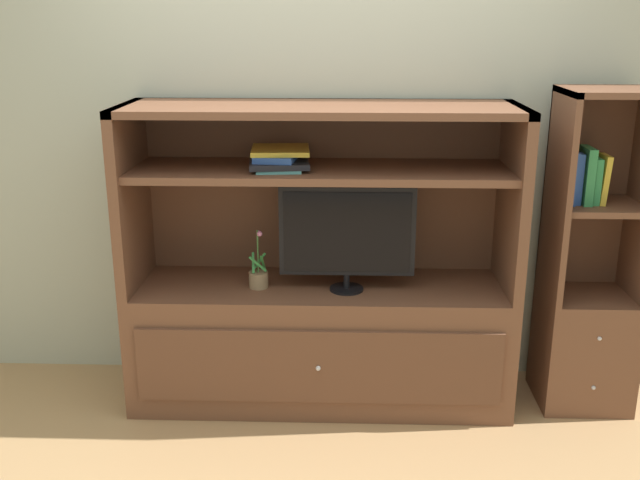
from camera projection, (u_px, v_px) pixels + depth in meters
The scene contains 8 objects.
ground_plane at pixel (317, 436), 3.46m from camera, with size 8.00×8.00×0.00m, color tan.
painted_rear_wall at pixel (323, 118), 3.76m from camera, with size 6.00×0.10×2.80m, color #ADB29E.
media_console at pixel (320, 310), 3.70m from camera, with size 1.90×0.60×1.51m.
tv_monitor at pixel (347, 234), 3.50m from camera, with size 0.66×0.17×0.52m.
potted_plant at pixel (259, 277), 3.61m from camera, with size 0.10×0.11×0.29m.
magazine_stack at pixel (279, 158), 3.47m from camera, with size 0.31×0.35×0.09m.
bookshelf_tall at pixel (588, 303), 3.65m from camera, with size 0.44×0.41×1.59m.
upright_book_row at pixel (586, 177), 3.45m from camera, with size 0.18×0.17×0.27m.
Camera 1 is at (0.11, -3.02, 1.91)m, focal length 40.97 mm.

